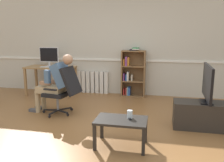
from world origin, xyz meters
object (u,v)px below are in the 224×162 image
at_px(drinking_glass, 130,114).
at_px(coffee_table, 121,123).
at_px(tv_screen, 208,83).
at_px(radiator, 93,82).
at_px(person_seated, 56,82).
at_px(computer_desk, 51,71).
at_px(office_chair, 63,89).
at_px(imac_monitor, 49,55).
at_px(spare_remote, 129,118).
at_px(keyboard, 47,67).
at_px(bookshelf, 132,74).
at_px(tv_stand, 205,115).
at_px(computer_mouse, 60,67).

bearing_deg(drinking_glass, coffee_table, -148.28).
relative_size(tv_screen, coffee_table, 1.30).
distance_m(radiator, person_seated, 1.84).
height_order(computer_desk, coffee_table, computer_desk).
bearing_deg(office_chair, imac_monitor, -136.56).
bearing_deg(coffee_table, computer_desk, 132.37).
relative_size(computer_desk, spare_remote, 8.47).
bearing_deg(office_chair, keyboard, -133.53).
bearing_deg(spare_remote, bookshelf, -104.47).
relative_size(computer_desk, bookshelf, 1.00).
height_order(office_chair, tv_screen, tv_screen).
bearing_deg(person_seated, tv_stand, 94.45).
relative_size(person_seated, tv_screen, 1.27).
distance_m(computer_desk, drinking_glass, 3.51).
distance_m(tv_screen, spare_remote, 1.53).
xyz_separation_m(computer_mouse, drinking_glass, (2.15, -2.38, -0.31)).
relative_size(radiator, tv_stand, 0.83).
bearing_deg(keyboard, coffee_table, -45.77).
bearing_deg(spare_remote, tv_screen, -164.19).
height_order(computer_mouse, tv_screen, tv_screen).
xyz_separation_m(office_chair, person_seated, (-0.18, 0.03, 0.13)).
distance_m(imac_monitor, keyboard, 0.36).
relative_size(computer_desk, person_seated, 1.04).
bearing_deg(radiator, coffee_table, -66.18).
distance_m(bookshelf, coffee_table, 2.88).
xyz_separation_m(computer_mouse, office_chair, (0.67, -1.31, -0.25)).
bearing_deg(tv_screen, keyboard, 70.44).
bearing_deg(spare_remote, computer_mouse, -68.98).
xyz_separation_m(imac_monitor, coffee_table, (2.41, -2.64, -0.70)).
bearing_deg(computer_desk, office_chair, -55.70).
bearing_deg(radiator, drinking_glass, -63.82).
bearing_deg(bookshelf, office_chair, -123.91).
distance_m(radiator, tv_screen, 3.32).
xyz_separation_m(office_chair, coffee_table, (1.37, -1.14, -0.18)).
distance_m(drinking_glass, spare_remote, 0.05).
distance_m(tv_stand, tv_screen, 0.57).
bearing_deg(spare_remote, tv_stand, -164.15).
xyz_separation_m(radiator, spare_remote, (1.41, -2.89, 0.12)).
distance_m(computer_desk, imac_monitor, 0.41).
xyz_separation_m(computer_desk, bookshelf, (2.13, 0.29, -0.05)).
bearing_deg(imac_monitor, office_chair, -55.35).
bearing_deg(tv_screen, spare_remote, 129.10).
bearing_deg(coffee_table, bookshelf, 94.15).
xyz_separation_m(keyboard, tv_stand, (3.66, -1.48, -0.54)).
xyz_separation_m(radiator, tv_stand, (2.60, -2.01, -0.07)).
relative_size(imac_monitor, bookshelf, 0.43).
distance_m(keyboard, office_chair, 1.65).
distance_m(imac_monitor, office_chair, 1.91).
bearing_deg(coffee_table, drinking_glass, 31.72).
relative_size(tv_stand, spare_remote, 7.01).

